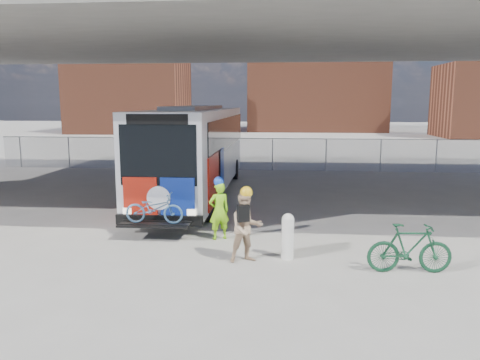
# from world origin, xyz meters

# --- Properties ---
(ground) EXTENTS (160.00, 160.00, 0.00)m
(ground) POSITION_xyz_m (0.00, 0.00, 0.00)
(ground) COLOR #9E9991
(ground) RESTS_ON ground
(bus) EXTENTS (2.67, 12.90, 3.69)m
(bus) POSITION_xyz_m (-2.00, 4.60, 2.11)
(bus) COLOR silver
(bus) RESTS_ON ground
(overpass) EXTENTS (40.00, 16.00, 7.95)m
(overpass) POSITION_xyz_m (0.00, 4.00, 6.54)
(overpass) COLOR #605E59
(overpass) RESTS_ON ground
(chainlink_fence) EXTENTS (30.00, 0.06, 30.00)m
(chainlink_fence) POSITION_xyz_m (0.00, 12.00, 1.42)
(chainlink_fence) COLOR gray
(chainlink_fence) RESTS_ON ground
(brick_buildings) EXTENTS (54.00, 22.00, 12.00)m
(brick_buildings) POSITION_xyz_m (1.23, 48.23, 5.42)
(brick_buildings) COLOR brown
(brick_buildings) RESTS_ON ground
(smokestack) EXTENTS (2.20, 2.20, 25.00)m
(smokestack) POSITION_xyz_m (14.00, 55.00, 12.50)
(smokestack) COLOR brown
(smokestack) RESTS_ON ground
(bollard) EXTENTS (0.30, 0.30, 1.15)m
(bollard) POSITION_xyz_m (1.70, -3.26, 0.62)
(bollard) COLOR white
(bollard) RESTS_ON ground
(cyclist_hivis) EXTENTS (0.71, 0.62, 1.79)m
(cyclist_hivis) POSITION_xyz_m (-0.21, -1.73, 0.86)
(cyclist_hivis) COLOR #88DF17
(cyclist_hivis) RESTS_ON ground
(cyclist_tan) EXTENTS (1.01, 0.91, 1.87)m
(cyclist_tan) POSITION_xyz_m (0.70, -3.58, 0.88)
(cyclist_tan) COLOR tan
(cyclist_tan) RESTS_ON ground
(bike_parked) EXTENTS (1.93, 0.64, 1.15)m
(bike_parked) POSITION_xyz_m (4.43, -3.99, 0.57)
(bike_parked) COLOR #154228
(bike_parked) RESTS_ON ground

